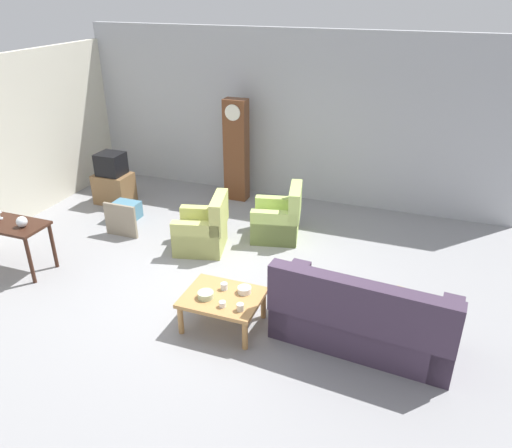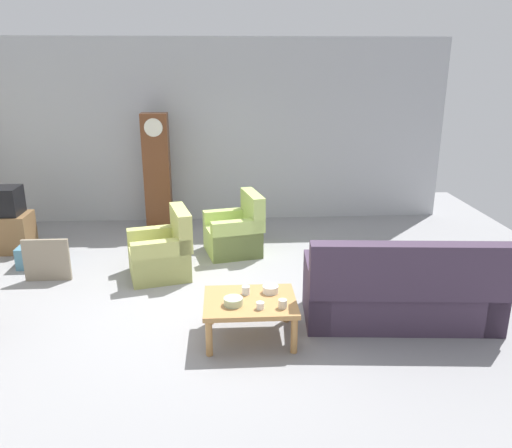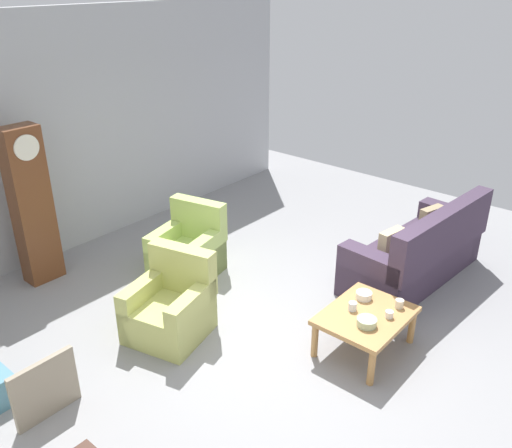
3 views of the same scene
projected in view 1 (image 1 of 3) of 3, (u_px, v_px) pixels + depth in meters
name	position (u px, v px, depth m)	size (l,w,h in m)	color
ground_plane	(215.00, 285.00, 7.04)	(10.40, 10.40, 0.00)	gray
garage_door_wall	(290.00, 117.00, 9.37)	(8.40, 0.16, 3.20)	#ADAFB5
couch_floral	(362.00, 320.00, 5.74)	(2.16, 1.05, 1.04)	#423347
armchair_olive_near	(203.00, 232.00, 7.89)	(0.95, 0.93, 0.92)	#B7BC66
armchair_olive_far	(279.00, 220.00, 8.26)	(0.94, 0.91, 0.92)	#B1CC6A
coffee_table_wood	(223.00, 300.00, 6.06)	(0.96, 0.76, 0.44)	#B27F47
console_table_dark	(5.00, 229.00, 7.20)	(1.30, 0.56, 0.76)	#381E14
grandfather_clock	(236.00, 150.00, 9.47)	(0.44, 0.30, 1.98)	brown
tv_stand_cabinet	(114.00, 188.00, 9.60)	(0.68, 0.52, 0.58)	brown
tv_crt	(111.00, 164.00, 9.37)	(0.48, 0.44, 0.42)	black
framed_picture_leaning	(121.00, 220.00, 8.30)	(0.60, 0.05, 0.58)	gray
storage_box_blue	(125.00, 212.00, 8.94)	(0.48, 0.48, 0.31)	teal
glass_dome_cloche	(22.00, 222.00, 6.98)	(0.16, 0.16, 0.16)	silver
cup_white_porcelain	(222.00, 304.00, 5.82)	(0.08, 0.08, 0.07)	white
cup_blue_rimmed	(224.00, 286.00, 6.15)	(0.09, 0.09, 0.09)	silver
cup_cream_tall	(240.00, 307.00, 5.75)	(0.09, 0.09, 0.09)	beige
bowl_white_stacked	(244.00, 290.00, 6.08)	(0.17, 0.17, 0.08)	white
bowl_shallow_green	(206.00, 295.00, 5.99)	(0.20, 0.20, 0.08)	#B2C69E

